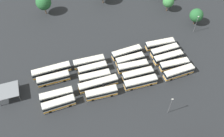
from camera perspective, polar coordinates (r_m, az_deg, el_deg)
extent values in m
plane|color=black|center=(89.59, 0.55, -1.46)|extent=(122.70, 122.70, 0.00)
cube|color=silver|center=(99.42, 11.30, 5.62)|extent=(11.86, 4.13, 3.09)
cube|color=beige|center=(98.31, 11.44, 6.29)|extent=(11.37, 3.86, 0.14)
cube|color=black|center=(99.08, 11.34, 5.82)|extent=(11.93, 4.17, 0.99)
cube|color=orange|center=(100.02, 11.23, 5.27)|extent=(11.93, 4.17, 0.62)
cube|color=black|center=(97.02, 8.19, 5.31)|extent=(0.35, 2.07, 1.14)
cylinder|color=black|center=(98.38, 9.50, 4.26)|extent=(1.03, 0.44, 1.00)
cylinder|color=black|center=(99.84, 9.03, 5.20)|extent=(1.03, 0.44, 1.00)
cylinder|color=black|center=(101.01, 13.31, 4.96)|extent=(1.03, 0.44, 1.00)
cylinder|color=black|center=(102.43, 12.80, 5.87)|extent=(1.03, 0.44, 1.00)
cube|color=silver|center=(97.28, 12.34, 4.13)|extent=(11.45, 5.06, 3.09)
cube|color=beige|center=(96.14, 12.50, 4.79)|extent=(10.97, 4.76, 0.14)
cube|color=black|center=(96.93, 12.39, 4.33)|extent=(11.52, 5.11, 0.99)
cube|color=orange|center=(97.89, 12.26, 3.78)|extent=(11.52, 5.11, 0.62)
cube|color=black|center=(94.56, 9.44, 3.57)|extent=(0.54, 2.04, 1.14)
cylinder|color=black|center=(96.15, 10.74, 2.61)|extent=(1.04, 0.52, 1.00)
cylinder|color=black|center=(97.46, 10.12, 3.58)|extent=(1.04, 0.52, 1.00)
cylinder|color=black|center=(99.14, 14.27, 3.61)|extent=(1.04, 0.52, 1.00)
cylinder|color=black|center=(100.40, 13.63, 4.53)|extent=(1.04, 0.52, 1.00)
cube|color=silver|center=(95.08, 13.17, 2.53)|extent=(11.69, 4.97, 3.09)
cube|color=beige|center=(93.91, 13.34, 3.19)|extent=(11.20, 4.67, 0.14)
cube|color=black|center=(94.72, 13.22, 2.73)|extent=(11.76, 5.02, 0.99)
cube|color=orange|center=(95.70, 13.08, 2.19)|extent=(11.76, 5.02, 0.62)
cube|color=black|center=(92.32, 10.14, 1.93)|extent=(0.51, 2.04, 1.14)
cylinder|color=black|center=(93.97, 11.47, 0.97)|extent=(1.04, 0.51, 1.00)
cylinder|color=black|center=(95.24, 10.85, 1.98)|extent=(1.04, 0.51, 1.00)
cylinder|color=black|center=(97.01, 15.17, 2.01)|extent=(1.04, 0.51, 1.00)
cylinder|color=black|center=(98.23, 14.52, 2.98)|extent=(1.04, 0.51, 1.00)
cube|color=silver|center=(93.20, 14.51, 0.88)|extent=(11.16, 4.10, 3.09)
cube|color=beige|center=(92.01, 14.70, 1.53)|extent=(10.70, 3.84, 0.14)
cube|color=black|center=(92.83, 14.57, 1.08)|extent=(11.22, 4.15, 0.99)
cube|color=orange|center=(93.84, 14.40, 0.54)|extent=(11.22, 4.15, 0.62)
cube|color=black|center=(90.67, 11.50, 0.45)|extent=(0.36, 2.07, 1.14)
cylinder|color=black|center=(92.27, 12.76, -0.60)|extent=(1.03, 0.44, 1.00)
cylinder|color=black|center=(93.53, 12.21, 0.47)|extent=(1.03, 0.44, 1.00)
cylinder|color=black|center=(94.99, 16.46, 0.24)|extent=(1.03, 0.44, 1.00)
cylinder|color=black|center=(96.22, 15.87, 1.27)|extent=(1.03, 0.44, 1.00)
cube|color=silver|center=(91.25, 15.54, -0.87)|extent=(11.72, 5.24, 3.09)
cube|color=beige|center=(90.04, 15.75, -0.23)|extent=(11.23, 4.94, 0.14)
cube|color=black|center=(90.88, 15.60, -0.68)|extent=(11.79, 5.30, 0.99)
cube|color=orange|center=(91.90, 15.43, -1.21)|extent=(11.79, 5.30, 0.62)
cube|color=black|center=(88.28, 12.49, -1.68)|extent=(0.56, 2.03, 1.14)
cylinder|color=black|center=(90.16, 13.84, -2.58)|extent=(1.04, 0.53, 1.00)
cylinder|color=black|center=(91.24, 13.12, -1.49)|extent=(1.04, 0.53, 1.00)
cylinder|color=black|center=(93.42, 17.56, -1.29)|extent=(1.04, 0.53, 1.00)
cylinder|color=black|center=(94.48, 16.82, -0.25)|extent=(1.04, 0.53, 1.00)
cube|color=silver|center=(94.47, 3.49, 3.74)|extent=(12.01, 5.55, 3.09)
cube|color=beige|center=(93.30, 3.54, 4.42)|extent=(11.51, 5.23, 0.14)
cube|color=black|center=(94.11, 3.51, 3.95)|extent=(12.08, 5.60, 0.99)
cube|color=orange|center=(95.10, 3.47, 3.39)|extent=(12.08, 5.60, 0.62)
cube|color=black|center=(92.36, 0.18, 3.00)|extent=(0.61, 2.02, 1.14)
cylinder|color=black|center=(93.68, 1.72, 2.09)|extent=(1.04, 0.55, 1.00)
cylinder|color=black|center=(95.10, 1.16, 3.07)|extent=(1.04, 0.55, 1.00)
cylinder|color=black|center=(95.95, 5.73, 3.31)|extent=(1.04, 0.55, 1.00)
cylinder|color=black|center=(97.34, 5.13, 4.25)|extent=(1.04, 0.55, 1.00)
cube|color=silver|center=(92.11, 4.26, 2.09)|extent=(11.13, 4.75, 3.09)
cube|color=beige|center=(90.91, 4.32, 2.76)|extent=(10.66, 4.46, 0.14)
cube|color=black|center=(91.74, 4.28, 2.29)|extent=(11.19, 4.80, 0.99)
cube|color=orange|center=(92.76, 4.23, 1.74)|extent=(11.19, 4.80, 0.62)
cube|color=black|center=(90.27, 1.08, 1.51)|extent=(0.49, 2.04, 1.14)
cylinder|color=black|center=(91.54, 2.53, 0.51)|extent=(1.04, 0.50, 1.00)
cylinder|color=black|center=(92.93, 2.03, 1.55)|extent=(1.04, 0.50, 1.00)
cylinder|color=black|center=(93.43, 6.39, 1.53)|extent=(1.04, 0.50, 1.00)
cylinder|color=black|center=(94.80, 5.85, 2.54)|extent=(1.04, 0.50, 1.00)
cube|color=silver|center=(89.95, 4.94, 0.44)|extent=(11.48, 4.03, 3.09)
cube|color=beige|center=(88.72, 5.01, 1.11)|extent=(11.01, 3.76, 0.14)
cube|color=black|center=(89.57, 4.97, 0.64)|extent=(11.54, 4.07, 0.99)
cube|color=orange|center=(90.61, 4.91, 0.09)|extent=(11.54, 4.07, 0.62)
cube|color=black|center=(88.29, 1.49, -0.01)|extent=(0.34, 2.07, 1.14)
cylinder|color=black|center=(89.52, 2.99, -1.09)|extent=(1.03, 0.43, 1.00)
cylinder|color=black|center=(90.90, 2.58, 0.03)|extent=(1.03, 0.43, 1.00)
cylinder|color=black|center=(91.20, 7.19, -0.22)|extent=(1.03, 0.43, 1.00)
cylinder|color=black|center=(92.56, 6.72, 0.86)|extent=(1.03, 0.43, 1.00)
cube|color=silver|center=(87.79, 6.11, -1.41)|extent=(11.59, 4.51, 3.09)
cube|color=beige|center=(86.53, 6.20, -0.76)|extent=(11.11, 4.23, 0.14)
cube|color=black|center=(87.41, 6.14, -1.21)|extent=(11.65, 4.56, 0.99)
cube|color=orange|center=(88.47, 6.07, -1.76)|extent=(11.65, 4.56, 0.62)
cube|color=black|center=(85.90, 2.62, -2.05)|extent=(0.43, 2.06, 1.14)
cylinder|color=black|center=(87.30, 4.17, -3.07)|extent=(1.04, 0.47, 1.00)
cylinder|color=black|center=(88.59, 3.66, -1.91)|extent=(1.04, 0.47, 1.00)
cylinder|color=black|center=(89.26, 8.41, -1.98)|extent=(1.04, 0.47, 1.00)
cylinder|color=black|center=(90.52, 7.85, -0.86)|extent=(1.04, 0.47, 1.00)
cube|color=silver|center=(85.73, 6.78, -3.30)|extent=(12.04, 4.41, 3.09)
cube|color=beige|center=(84.44, 6.88, -2.66)|extent=(11.54, 4.13, 0.14)
cube|color=black|center=(85.34, 6.81, -3.11)|extent=(12.10, 4.45, 0.99)
cube|color=orange|center=(86.43, 6.73, -3.64)|extent=(12.10, 4.45, 0.62)
cube|color=black|center=(83.82, 3.04, -3.99)|extent=(0.40, 2.06, 1.14)
cylinder|color=black|center=(85.29, 4.67, -5.00)|extent=(1.04, 0.46, 1.00)
cylinder|color=black|center=(86.52, 4.17, -3.78)|extent=(1.04, 0.46, 1.00)
cylinder|color=black|center=(87.28, 9.21, -3.86)|extent=(1.04, 0.46, 1.00)
cylinder|color=black|center=(88.49, 8.65, -2.68)|extent=(1.04, 0.46, 1.00)
cube|color=silver|center=(91.48, -5.45, 1.53)|extent=(11.97, 4.44, 3.09)
cube|color=beige|center=(90.27, -5.53, 2.20)|extent=(11.47, 4.16, 0.14)
cube|color=black|center=(91.11, -5.47, 1.73)|extent=(12.03, 4.49, 0.99)
cube|color=orange|center=(92.13, -5.41, 1.17)|extent=(12.03, 4.49, 0.62)
cube|color=black|center=(90.68, -9.09, 0.97)|extent=(0.40, 2.06, 1.14)
cylinder|color=black|center=(91.49, -7.44, -0.04)|extent=(1.04, 0.46, 1.00)
cylinder|color=black|center=(93.00, -7.72, 1.03)|extent=(1.04, 0.46, 1.00)
cylinder|color=black|center=(92.15, -3.03, 0.94)|extent=(1.04, 0.46, 1.00)
cylinder|color=black|center=(93.65, -3.39, 1.98)|extent=(1.04, 0.46, 1.00)
cube|color=silver|center=(89.23, -4.60, -0.08)|extent=(10.98, 4.63, 3.09)
cube|color=beige|center=(87.99, -4.67, 0.58)|extent=(10.52, 4.34, 0.14)
cube|color=black|center=(88.84, -4.62, 0.12)|extent=(11.04, 4.67, 0.99)
cube|color=orange|center=(89.89, -4.57, -0.43)|extent=(11.04, 4.67, 0.62)
cube|color=black|center=(88.27, -7.98, -0.68)|extent=(0.48, 2.05, 1.14)
cylinder|color=black|center=(89.21, -6.40, -1.69)|extent=(1.04, 0.49, 1.00)
cylinder|color=black|center=(90.65, -6.76, -0.58)|extent=(1.04, 0.49, 1.00)
cylinder|color=black|center=(90.01, -2.32, -0.65)|extent=(1.04, 0.49, 1.00)
cylinder|color=black|center=(91.44, -2.75, 0.43)|extent=(1.04, 0.49, 1.00)
cube|color=silver|center=(86.82, -4.11, -2.01)|extent=(11.50, 4.32, 3.09)
cube|color=beige|center=(85.55, -4.17, -1.36)|extent=(11.02, 4.05, 0.14)
cube|color=black|center=(86.43, -4.13, -1.81)|extent=(11.56, 4.37, 0.99)
cube|color=orange|center=(87.51, -4.08, -2.35)|extent=(11.56, 4.37, 0.62)
cube|color=black|center=(85.97, -7.78, -2.58)|extent=(0.40, 2.06, 1.14)
cylinder|color=black|center=(86.93, -6.11, -3.63)|extent=(1.04, 0.46, 1.00)
cylinder|color=black|center=(88.32, -6.43, -2.45)|extent=(1.04, 0.46, 1.00)
cylinder|color=black|center=(87.61, -1.67, -2.63)|extent=(1.04, 0.46, 1.00)
cylinder|color=black|center=(88.99, -2.06, -1.47)|extent=(1.04, 0.46, 1.00)
cube|color=silver|center=(84.89, -3.27, -3.68)|extent=(14.17, 5.37, 3.09)
cube|color=beige|center=(83.59, -3.32, -3.03)|extent=(13.58, 5.06, 0.14)
cube|color=black|center=(84.49, -3.28, -3.48)|extent=(14.25, 5.42, 0.99)
cube|color=orange|center=(85.59, -3.24, -4.01)|extent=(14.25, 5.42, 0.62)
cube|color=black|center=(83.76, -7.88, -4.66)|extent=(0.49, 2.05, 1.14)
cube|color=#47474C|center=(85.11, -2.28, -3.41)|extent=(1.42, 2.72, 2.96)
cylinder|color=black|center=(84.87, -5.81, -5.56)|extent=(1.04, 0.50, 1.00)
cylinder|color=black|center=(86.19, -6.21, -4.34)|extent=(1.04, 0.50, 1.00)
cylinder|color=black|center=(86.01, -0.24, -4.05)|extent=(1.04, 0.50, 1.00)
cylinder|color=black|center=(87.31, -0.73, -2.87)|extent=(1.04, 0.50, 1.00)
cube|color=silver|center=(82.68, -2.52, -5.82)|extent=(11.11, 4.15, 3.09)
cube|color=beige|center=(81.34, -2.56, -5.19)|extent=(10.65, 3.88, 0.14)
cube|color=black|center=(82.27, -2.53, -5.63)|extent=(11.17, 4.19, 0.99)
cube|color=orange|center=(83.40, -2.50, -6.15)|extent=(11.17, 4.19, 0.62)
cube|color=black|center=(81.79, -6.26, -6.41)|extent=(0.37, 2.06, 1.14)
cylinder|color=black|center=(82.90, -4.57, -7.48)|extent=(1.03, 0.45, 1.00)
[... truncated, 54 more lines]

